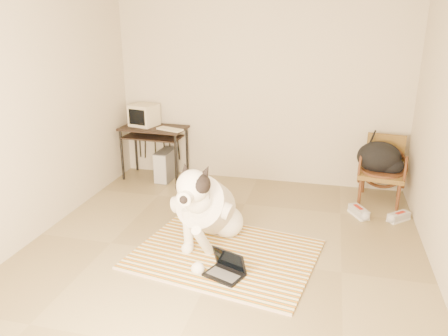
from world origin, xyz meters
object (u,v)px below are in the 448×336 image
(laptop, at_px, (226,269))
(rattan_chair, at_px, (382,169))
(crt_monitor, at_px, (144,115))
(computer_desk, at_px, (154,135))
(dog, at_px, (206,208))
(pc_tower, at_px, (166,165))
(backpack, at_px, (381,159))

(laptop, distance_m, rattan_chair, 2.68)
(laptop, relative_size, crt_monitor, 0.98)
(computer_desk, xyz_separation_m, crt_monitor, (-0.16, 0.07, 0.26))
(dog, relative_size, crt_monitor, 3.38)
(crt_monitor, bearing_deg, pc_tower, -15.67)
(dog, distance_m, rattan_chair, 2.47)
(computer_desk, distance_m, crt_monitor, 0.31)
(dog, bearing_deg, pc_tower, 122.95)
(laptop, bearing_deg, backpack, 55.78)
(dog, relative_size, rattan_chair, 1.68)
(backpack, bearing_deg, computer_desk, 178.17)
(computer_desk, xyz_separation_m, backpack, (3.08, -0.10, -0.09))
(backpack, bearing_deg, crt_monitor, 177.05)
(laptop, height_order, rattan_chair, rattan_chair)
(computer_desk, relative_size, backpack, 1.63)
(dog, bearing_deg, laptop, -58.73)
(pc_tower, xyz_separation_m, backpack, (2.90, -0.07, 0.34))
(rattan_chair, xyz_separation_m, backpack, (-0.04, -0.02, 0.15))
(pc_tower, bearing_deg, laptop, -57.47)
(dog, xyz_separation_m, computer_desk, (-1.26, 1.70, 0.26))
(laptop, distance_m, computer_desk, 2.84)
(dog, xyz_separation_m, pc_tower, (-1.09, 1.68, -0.18))
(dog, bearing_deg, crt_monitor, 128.85)
(dog, xyz_separation_m, laptop, (0.34, -0.56, -0.32))
(pc_tower, bearing_deg, dog, -57.05)
(computer_desk, bearing_deg, backpack, -1.83)
(computer_desk, relative_size, crt_monitor, 2.28)
(laptop, distance_m, pc_tower, 2.66)
(computer_desk, xyz_separation_m, rattan_chair, (3.12, -0.08, -0.24))
(laptop, height_order, crt_monitor, crt_monitor)
(crt_monitor, bearing_deg, laptop, -52.85)
(dog, relative_size, backpack, 2.42)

